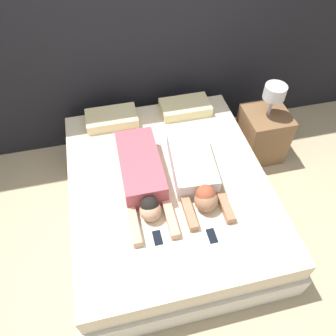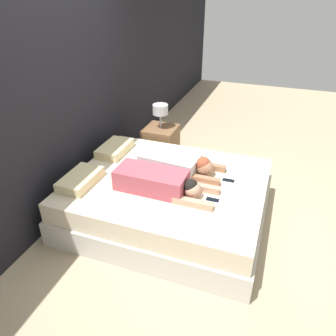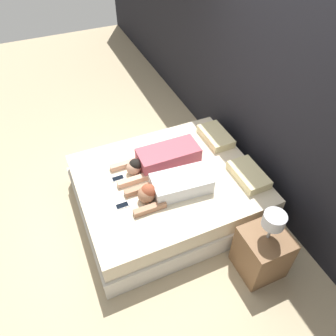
% 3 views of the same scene
% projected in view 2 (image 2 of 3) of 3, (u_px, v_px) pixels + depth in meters
% --- Properties ---
extents(ground_plane, '(12.00, 12.00, 0.00)m').
position_uv_depth(ground_plane, '(168.00, 217.00, 3.86)').
color(ground_plane, tan).
extents(wall_back, '(12.00, 0.06, 2.60)m').
position_uv_depth(wall_back, '(63.00, 99.00, 3.57)').
color(wall_back, black).
rests_on(wall_back, ground_plane).
extents(bed, '(1.79, 2.14, 0.52)m').
position_uv_depth(bed, '(168.00, 199.00, 3.74)').
color(bed, beige).
rests_on(bed, ground_plane).
extents(pillow_head_left, '(0.51, 0.30, 0.10)m').
position_uv_depth(pillow_head_left, '(81.00, 179.00, 3.51)').
color(pillow_head_left, beige).
rests_on(pillow_head_left, bed).
extents(pillow_head_right, '(0.51, 0.30, 0.10)m').
position_uv_depth(pillow_head_right, '(115.00, 149.00, 4.15)').
color(pillow_head_right, beige).
rests_on(pillow_head_right, bed).
extents(person_left, '(0.36, 1.07, 0.22)m').
position_uv_depth(person_left, '(159.00, 182.00, 3.37)').
color(person_left, '#B24C59').
rests_on(person_left, bed).
extents(person_right, '(0.41, 0.97, 0.22)m').
position_uv_depth(person_right, '(179.00, 163.00, 3.73)').
color(person_right, silver).
rests_on(person_right, bed).
extents(cell_phone_left, '(0.08, 0.15, 0.01)m').
position_uv_depth(cell_phone_left, '(212.00, 200.00, 3.26)').
color(cell_phone_left, silver).
rests_on(cell_phone_left, bed).
extents(cell_phone_right, '(0.08, 0.15, 0.01)m').
position_uv_depth(cell_phone_right, '(228.00, 181.00, 3.58)').
color(cell_phone_right, silver).
rests_on(cell_phone_right, bed).
extents(nightstand, '(0.45, 0.45, 0.93)m').
position_uv_depth(nightstand, '(161.00, 144.00, 4.83)').
color(nightstand, brown).
rests_on(nightstand, ground_plane).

